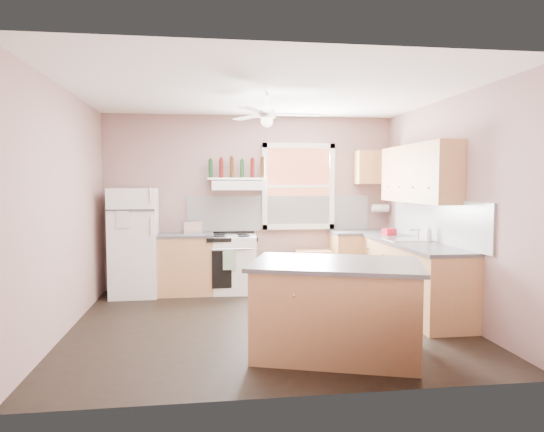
{
  "coord_description": "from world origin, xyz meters",
  "views": [
    {
      "loc": [
        -0.71,
        -5.6,
        1.67
      ],
      "look_at": [
        0.1,
        0.3,
        1.25
      ],
      "focal_mm": 32.0,
      "sensor_mm": 36.0,
      "label": 1
    }
  ],
  "objects": [
    {
      "name": "backsplash_right",
      "position": [
        2.23,
        0.3,
        1.18
      ],
      "size": [
        0.03,
        2.6,
        0.55
      ],
      "primitive_type": "cube",
      "color": "white",
      "rests_on": "wall_right"
    },
    {
      "name": "range_hood",
      "position": [
        -0.23,
        1.75,
        1.62
      ],
      "size": [
        0.78,
        0.5,
        0.14
      ],
      "primitive_type": "cube",
      "color": "white",
      "rests_on": "wall_back"
    },
    {
      "name": "island_top",
      "position": [
        0.53,
        -1.11,
        0.88
      ],
      "size": [
        1.85,
        1.5,
        0.04
      ],
      "primitive_type": "cube",
      "rotation": [
        0.0,
        0.0,
        -0.32
      ],
      "color": "#434346",
      "rests_on": "island"
    },
    {
      "name": "base_cabinet_right",
      "position": [
        1.95,
        0.3,
        0.43
      ],
      "size": [
        0.6,
        2.2,
        0.86
      ],
      "primitive_type": "cube",
      "color": "#B5764B",
      "rests_on": "floor"
    },
    {
      "name": "floor",
      "position": [
        0.0,
        0.0,
        0.0
      ],
      "size": [
        4.5,
        4.5,
        0.0
      ],
      "primitive_type": "plane",
      "color": "black",
      "rests_on": "ground"
    },
    {
      "name": "ceiling",
      "position": [
        0.0,
        0.0,
        2.7
      ],
      "size": [
        4.5,
        4.5,
        0.0
      ],
      "primitive_type": "plane",
      "color": "white",
      "rests_on": "ground"
    },
    {
      "name": "wine_bottles",
      "position": [
        -0.22,
        1.87,
        1.88
      ],
      "size": [
        0.86,
        0.06,
        0.31
      ],
      "color": "#143819",
      "rests_on": "bottle_shelf"
    },
    {
      "name": "backsplash_back",
      "position": [
        0.45,
        1.99,
        1.18
      ],
      "size": [
        2.9,
        0.03,
        0.55
      ],
      "primitive_type": "cube",
      "color": "white",
      "rests_on": "wall_back"
    },
    {
      "name": "upper_cabinet_right",
      "position": [
        2.08,
        0.5,
        1.78
      ],
      "size": [
        0.33,
        1.8,
        0.76
      ],
      "primitive_type": "cube",
      "color": "#B5764B",
      "rests_on": "wall_right"
    },
    {
      "name": "counter_right",
      "position": [
        1.94,
        0.3,
        0.88
      ],
      "size": [
        0.62,
        2.22,
        0.04
      ],
      "primitive_type": "cube",
      "color": "#434346",
      "rests_on": "base_cabinet_right"
    },
    {
      "name": "window_view",
      "position": [
        0.75,
        1.98,
        1.6
      ],
      "size": [
        1.0,
        0.02,
        1.2
      ],
      "primitive_type": "cube",
      "color": "brown",
      "rests_on": "wall_back"
    },
    {
      "name": "counter_corner",
      "position": [
        1.75,
        1.7,
        0.88
      ],
      "size": [
        1.02,
        0.62,
        0.04
      ],
      "primitive_type": "cube",
      "color": "#434346",
      "rests_on": "base_cabinet_corner"
    },
    {
      "name": "faucet",
      "position": [
        2.1,
        0.5,
        0.97
      ],
      "size": [
        0.03,
        0.03,
        0.14
      ],
      "primitive_type": "cylinder",
      "color": "silver",
      "rests_on": "sink"
    },
    {
      "name": "refrigerator",
      "position": [
        -1.75,
        1.65,
        0.79
      ],
      "size": [
        0.68,
        0.66,
        1.58
      ],
      "primitive_type": "cube",
      "rotation": [
        0.0,
        0.0,
        0.01
      ],
      "color": "white",
      "rests_on": "floor"
    },
    {
      "name": "wall_back",
      "position": [
        0.0,
        2.02,
        1.35
      ],
      "size": [
        4.5,
        0.05,
        2.7
      ],
      "primitive_type": "cube",
      "color": "gray",
      "rests_on": "ground"
    },
    {
      "name": "red_caddy",
      "position": [
        1.91,
        1.07,
        0.95
      ],
      "size": [
        0.21,
        0.18,
        0.1
      ],
      "primitive_type": "cube",
      "rotation": [
        0.0,
        0.0,
        0.36
      ],
      "color": "red",
      "rests_on": "counter_right"
    },
    {
      "name": "wall_left",
      "position": [
        -2.27,
        0.0,
        1.35
      ],
      "size": [
        0.05,
        4.0,
        2.7
      ],
      "primitive_type": "cube",
      "color": "gray",
      "rests_on": "ground"
    },
    {
      "name": "counter_left",
      "position": [
        -1.06,
        1.7,
        0.88
      ],
      "size": [
        0.92,
        0.62,
        0.04
      ],
      "primitive_type": "cube",
      "color": "#434346",
      "rests_on": "base_cabinet_left"
    },
    {
      "name": "toaster",
      "position": [
        -0.92,
        1.7,
        0.99
      ],
      "size": [
        0.32,
        0.24,
        0.18
      ],
      "primitive_type": "cube",
      "rotation": [
        0.0,
        0.0,
        0.31
      ],
      "color": "silver",
      "rests_on": "counter_left"
    },
    {
      "name": "soap_bottle",
      "position": [
        2.13,
        0.26,
        1.01
      ],
      "size": [
        0.11,
        0.11,
        0.22
      ],
      "primitive_type": "imported",
      "rotation": [
        0.0,
        0.0,
        0.46
      ],
      "color": "silver",
      "rests_on": "counter_right"
    },
    {
      "name": "wall_right",
      "position": [
        2.27,
        0.0,
        1.35
      ],
      "size": [
        0.05,
        4.0,
        2.7
      ],
      "primitive_type": "cube",
      "color": "gray",
      "rests_on": "ground"
    },
    {
      "name": "upper_cabinet_corner",
      "position": [
        1.95,
        1.83,
        1.9
      ],
      "size": [
        0.6,
        0.33,
        0.52
      ],
      "primitive_type": "cube",
      "color": "#B5764B",
      "rests_on": "wall_back"
    },
    {
      "name": "cart",
      "position": [
        0.95,
        1.75,
        0.28
      ],
      "size": [
        0.59,
        0.43,
        0.55
      ],
      "primitive_type": "cube",
      "rotation": [
        0.0,
        0.0,
        -0.12
      ],
      "color": "#B5764B",
      "rests_on": "floor"
    },
    {
      "name": "ceiling_fan_hub",
      "position": [
        0.0,
        0.0,
        2.45
      ],
      "size": [
        0.2,
        0.2,
        0.08
      ],
      "primitive_type": "cylinder",
      "color": "white",
      "rests_on": "ceiling"
    },
    {
      "name": "sink",
      "position": [
        1.94,
        0.5,
        0.9
      ],
      "size": [
        0.55,
        0.45,
        0.03
      ],
      "primitive_type": "cube",
      "color": "silver",
      "rests_on": "counter_right"
    },
    {
      "name": "stove",
      "position": [
        -0.33,
        1.7,
        0.43
      ],
      "size": [
        0.8,
        0.7,
        0.86
      ],
      "primitive_type": "cube",
      "rotation": [
        0.0,
        0.0,
        -0.08
      ],
      "color": "white",
      "rests_on": "floor"
    },
    {
      "name": "base_cabinet_corner",
      "position": [
        1.75,
        1.7,
        0.43
      ],
      "size": [
        1.0,
        0.6,
        0.86
      ],
      "primitive_type": "cube",
      "color": "#B5764B",
      "rests_on": "floor"
    },
    {
      "name": "bottle_shelf",
      "position": [
        -0.23,
        1.87,
        1.72
      ],
      "size": [
        0.9,
        0.26,
        0.03
      ],
      "primitive_type": "cube",
      "color": "white",
      "rests_on": "range_hood"
    },
    {
      "name": "window_frame",
      "position": [
        0.75,
        1.96,
        1.6
      ],
      "size": [
        1.16,
        0.07,
        1.36
      ],
      "primitive_type": "cube",
      "color": "white",
      "rests_on": "wall_back"
    },
    {
      "name": "base_cabinet_left",
      "position": [
        -1.06,
        1.7,
        0.43
      ],
      "size": [
        0.9,
        0.6,
        0.86
      ],
      "primitive_type": "cube",
      "color": "#B5764B",
      "rests_on": "floor"
    },
    {
      "name": "island",
      "position": [
        0.53,
        -1.11,
        0.43
      ],
      "size": [
        1.74,
        1.39,
        0.86
      ],
      "primitive_type": "cube",
      "rotation": [
        0.0,
        0.0,
        -0.32
      ],
      "color": "#B5764B",
      "rests_on": "floor"
    },
    {
      "name": "paper_towel",
      "position": [
        2.07,
        1.86,
        1.25
      ],
      "size": [
        0.26,
        0.12,
        0.12
      ],
      "primitive_type": "cylinder",
      "rotation": [
        0.0,
        1.57,
        0.0
      ],
      "color": "white",
      "rests_on": "wall_back"
    }
  ]
}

